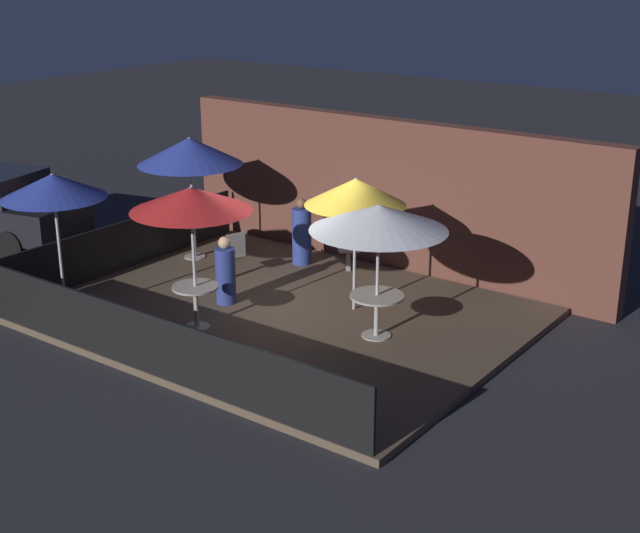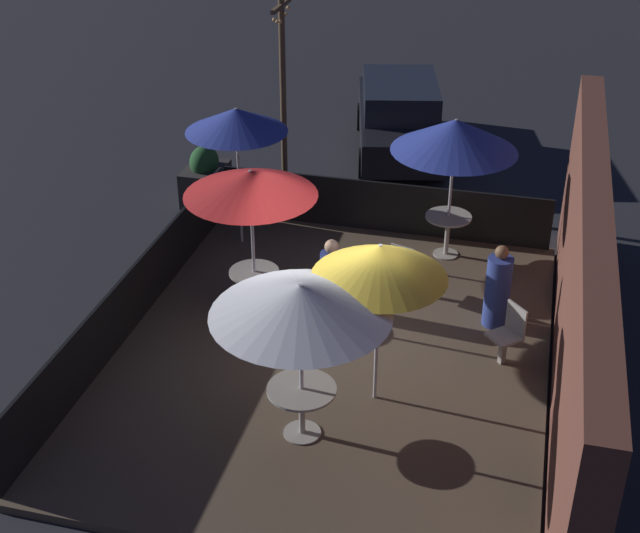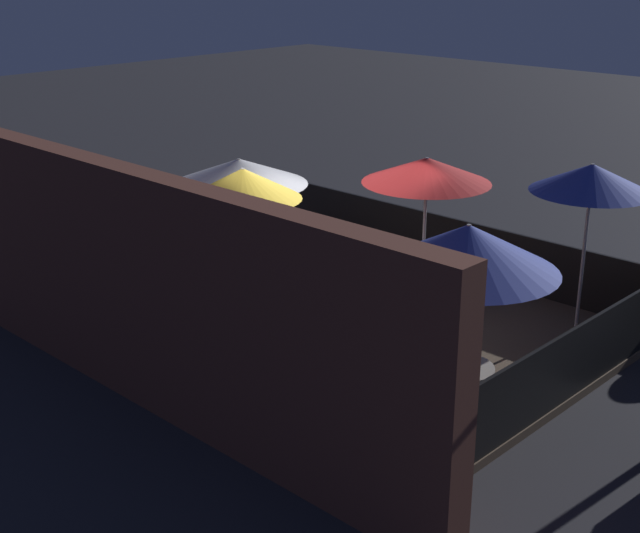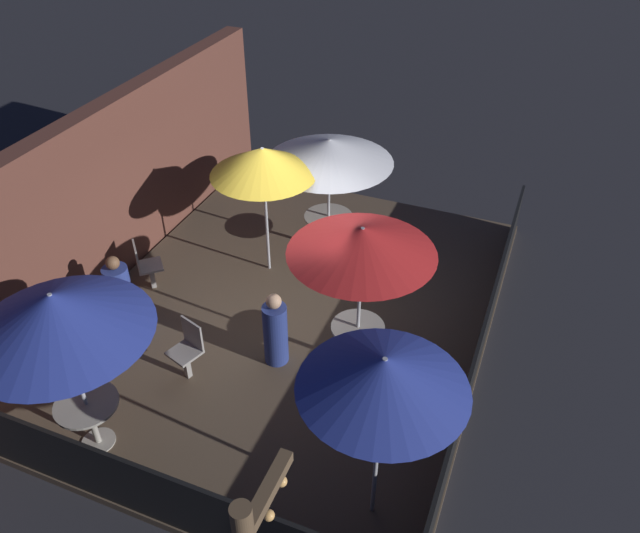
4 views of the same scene
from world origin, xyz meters
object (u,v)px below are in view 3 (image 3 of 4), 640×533
(patio_umbrella_3, at_px, (592,178))
(patron_1, at_px, (280,353))
(patio_umbrella_0, at_px, (427,170))
(patron_0, at_px, (394,298))
(patio_umbrella_2, at_px, (468,248))
(dining_table_1, at_px, (242,257))
(dining_table_2, at_px, (460,379))
(patio_umbrella_4, at_px, (243,184))
(dining_table_0, at_px, (423,272))
(patio_chair_1, at_px, (388,336))
(patio_umbrella_1, at_px, (239,172))
(patio_chair_0, at_px, (216,345))

(patio_umbrella_3, bearing_deg, patron_1, 70.78)
(patio_umbrella_0, distance_m, patron_0, 2.02)
(patio_umbrella_2, bearing_deg, dining_table_1, -12.80)
(patio_umbrella_3, bearing_deg, dining_table_2, 96.48)
(patio_umbrella_4, xyz_separation_m, dining_table_1, (0.95, -0.75, -1.53))
(dining_table_0, xyz_separation_m, patron_0, (-0.36, 1.12, -0.02))
(patio_chair_1, bearing_deg, patio_umbrella_2, 0.00)
(patron_1, bearing_deg, dining_table_1, -163.34)
(patio_umbrella_2, height_order, dining_table_0, patio_umbrella_2)
(patio_umbrella_1, bearing_deg, patio_umbrella_4, 141.58)
(patron_0, bearing_deg, patio_chair_1, -82.25)
(patio_chair_1, bearing_deg, patio_umbrella_0, 135.01)
(dining_table_2, bearing_deg, dining_table_0, -45.58)
(patio_umbrella_2, xyz_separation_m, dining_table_2, (-0.00, 0.00, -1.61))
(patio_chair_0, xyz_separation_m, patron_0, (-0.73, -2.73, 0.06))
(dining_table_1, bearing_deg, dining_table_0, -150.69)
(patio_umbrella_3, bearing_deg, patio_umbrella_1, 26.84)
(patio_chair_1, relative_size, patron_1, 0.69)
(patron_0, bearing_deg, patio_umbrella_0, 79.77)
(patio_umbrella_0, xyz_separation_m, dining_table_2, (-2.58, 2.63, -1.60))
(dining_table_0, xyz_separation_m, patio_chair_0, (0.38, 3.85, -0.08))
(patio_umbrella_0, bearing_deg, patio_umbrella_4, 53.34)
(patron_1, bearing_deg, patio_umbrella_1, -163.34)
(dining_table_2, height_order, patron_0, patron_0)
(patio_umbrella_1, height_order, patron_0, patio_umbrella_1)
(patio_umbrella_0, distance_m, patio_umbrella_3, 2.37)
(patio_umbrella_3, relative_size, patio_chair_0, 2.74)
(dining_table_1, bearing_deg, patio_umbrella_0, -150.69)
(patio_umbrella_1, bearing_deg, dining_table_0, -150.69)
(patio_umbrella_2, bearing_deg, patio_chair_1, -18.18)
(patio_umbrella_3, height_order, dining_table_1, patio_umbrella_3)
(patio_umbrella_2, xyz_separation_m, patron_0, (2.22, -1.51, -1.65))
(patio_umbrella_0, distance_m, patio_umbrella_2, 3.68)
(patio_umbrella_2, relative_size, dining_table_1, 2.83)
(patio_umbrella_4, height_order, patron_1, patio_umbrella_4)
(dining_table_0, xyz_separation_m, dining_table_2, (-2.58, 2.63, 0.01))
(dining_table_1, bearing_deg, patio_umbrella_3, -153.16)
(patio_umbrella_3, bearing_deg, dining_table_0, 23.74)
(patio_umbrella_4, bearing_deg, dining_table_1, -38.42)
(patio_umbrella_1, relative_size, patio_chair_0, 2.43)
(patio_umbrella_3, height_order, patio_chair_1, patio_umbrella_3)
(patio_umbrella_0, relative_size, patron_1, 1.78)
(patio_umbrella_0, height_order, dining_table_1, patio_umbrella_0)
(dining_table_1, xyz_separation_m, patio_chair_0, (-2.22, 2.40, -0.08))
(dining_table_1, height_order, dining_table_2, dining_table_2)
(patio_umbrella_3, distance_m, patron_1, 5.13)
(patio_umbrella_3, xyz_separation_m, patron_0, (1.81, 2.08, -1.72))
(dining_table_1, height_order, patron_1, patron_1)
(patio_umbrella_0, xyz_separation_m, dining_table_1, (2.59, 1.46, -1.62))
(patio_umbrella_1, distance_m, patio_umbrella_3, 5.35)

